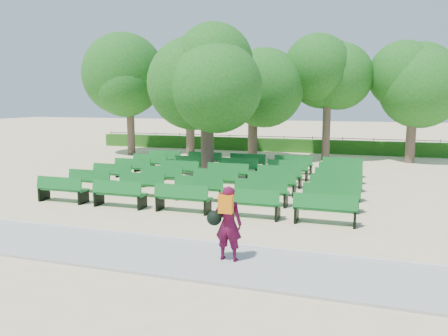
% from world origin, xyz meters
% --- Properties ---
extents(ground, '(120.00, 120.00, 0.00)m').
position_xyz_m(ground, '(0.00, 0.00, 0.00)').
color(ground, beige).
extents(paving, '(30.00, 2.20, 0.06)m').
position_xyz_m(paving, '(0.00, -7.40, 0.03)').
color(paving, '#A5A5A1').
rests_on(paving, ground).
extents(curb, '(30.00, 0.12, 0.10)m').
position_xyz_m(curb, '(0.00, -6.25, 0.05)').
color(curb, silver).
rests_on(curb, ground).
extents(hedge, '(26.00, 0.70, 0.90)m').
position_xyz_m(hedge, '(0.00, 14.00, 0.45)').
color(hedge, '#235B17').
rests_on(hedge, ground).
extents(fence, '(26.00, 0.10, 1.02)m').
position_xyz_m(fence, '(0.00, 14.40, 0.00)').
color(fence, black).
rests_on(fence, ground).
extents(tree_line, '(21.80, 6.80, 7.04)m').
position_xyz_m(tree_line, '(0.00, 10.00, 0.00)').
color(tree_line, '#1E611B').
rests_on(tree_line, ground).
extents(bench_array, '(1.85, 0.65, 1.15)m').
position_xyz_m(bench_array, '(0.92, 0.78, 0.09)').
color(bench_array, '#126723').
rests_on(bench_array, ground).
extents(tree_among, '(4.56, 4.56, 6.59)m').
position_xyz_m(tree_among, '(-0.59, 3.06, 4.50)').
color(tree_among, brown).
rests_on(tree_among, ground).
extents(person, '(0.79, 0.48, 1.67)m').
position_xyz_m(person, '(3.65, -7.25, 0.92)').
color(person, '#4B0A28').
rests_on(person, ground).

